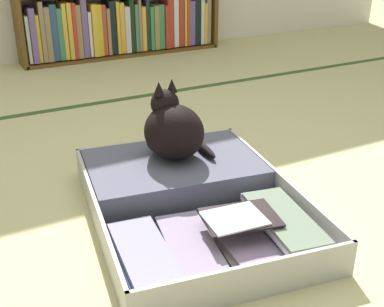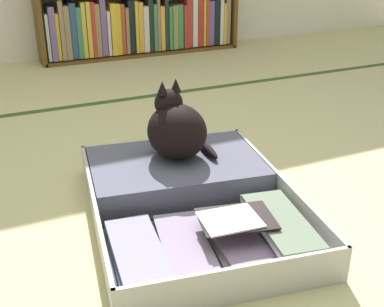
# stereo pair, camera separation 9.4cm
# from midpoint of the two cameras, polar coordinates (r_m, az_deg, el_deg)

# --- Properties ---
(ground_plane) EXTENTS (10.00, 10.00, 0.00)m
(ground_plane) POSITION_cam_midpoint_polar(r_m,az_deg,el_deg) (1.84, 0.62, -5.83)
(ground_plane) COLOR #CDBF86
(tatami_border) EXTENTS (4.80, 0.05, 0.00)m
(tatami_border) POSITION_cam_midpoint_polar(r_m,az_deg,el_deg) (2.92, -11.31, 5.62)
(tatami_border) COLOR #375226
(tatami_border) RESTS_ON ground_plane
(open_suitcase) EXTENTS (0.79, 0.99, 0.12)m
(open_suitcase) POSITION_cam_midpoint_polar(r_m,az_deg,el_deg) (1.81, -1.98, -4.62)
(open_suitcase) COLOR #B3ADA8
(open_suitcase) RESTS_ON ground_plane
(black_cat) EXTENTS (0.27, 0.28, 0.29)m
(black_cat) POSITION_cam_midpoint_polar(r_m,az_deg,el_deg) (1.89, -3.66, 2.66)
(black_cat) COLOR black
(black_cat) RESTS_ON open_suitcase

